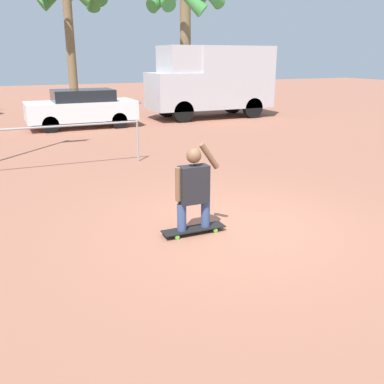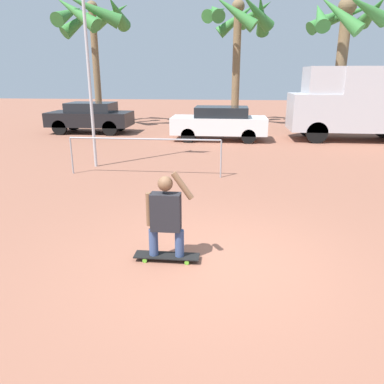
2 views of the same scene
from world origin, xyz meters
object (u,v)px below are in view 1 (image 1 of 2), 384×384
Objects in this scene: person_skateboarder at (194,186)px; camper_van at (212,79)px; parked_car_white at (82,108)px; palm_tree_near_van at (184,4)px; skateboard at (194,229)px.

camper_van is (6.37, 11.98, 0.91)m from person_skateboarder.
parked_car_white is 0.65× the size of palm_tree_near_van.
person_skateboarder is at bearing -112.86° from palm_tree_near_van.
palm_tree_near_van reaches higher than person_skateboarder.
person_skateboarder is 0.24× the size of camper_van.
camper_van reaches higher than person_skateboarder.
palm_tree_near_van reaches higher than camper_van.
person_skateboarder is (-0.00, 0.00, 0.71)m from skateboard.
person_skateboarder is 0.33× the size of parked_car_white.
camper_van is 0.87× the size of palm_tree_near_van.
camper_van reaches higher than parked_car_white.
camper_van is at bearing 62.01° from person_skateboarder.
parked_car_white is (0.42, 11.40, 0.69)m from skateboard.
camper_van reaches higher than skateboard.
parked_car_white reaches higher than person_skateboarder.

